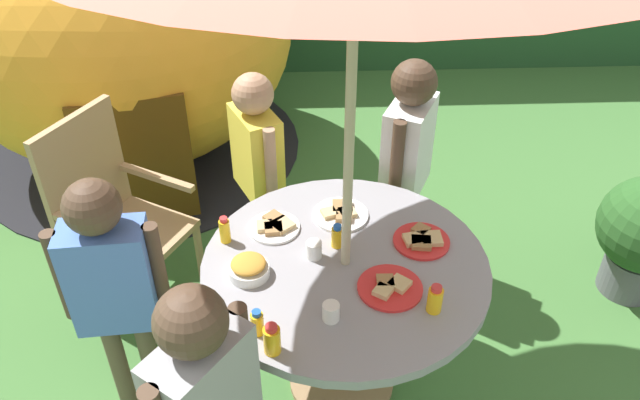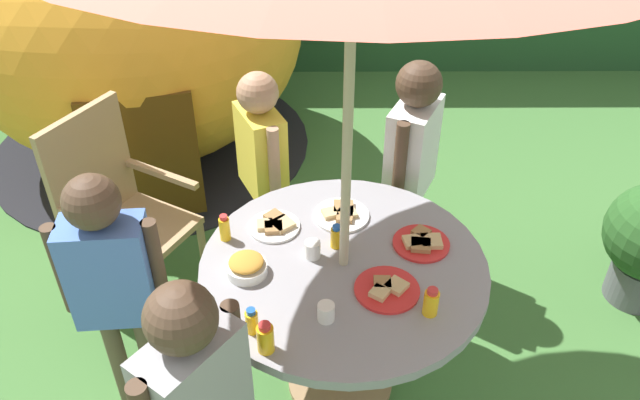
% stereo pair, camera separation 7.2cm
% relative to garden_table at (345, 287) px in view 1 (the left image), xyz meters
% --- Properties ---
extents(ground_plane, '(10.00, 10.00, 0.02)m').
position_rel_garden_table_xyz_m(ground_plane, '(0.00, 0.00, -0.62)').
color(ground_plane, '#3D6B33').
extents(garden_table, '(1.13, 1.13, 0.75)m').
position_rel_garden_table_xyz_m(garden_table, '(0.00, 0.00, 0.00)').
color(garden_table, '#93704C').
rests_on(garden_table, ground_plane).
extents(wooden_chair, '(0.65, 0.65, 1.04)m').
position_rel_garden_table_xyz_m(wooden_chair, '(-1.08, 0.61, -0.05)').
color(wooden_chair, tan).
rests_on(wooden_chair, ground_plane).
extents(dome_tent, '(2.64, 2.64, 1.77)m').
position_rel_garden_table_xyz_m(dome_tent, '(-1.27, 2.06, 0.26)').
color(dome_tent, orange).
rests_on(dome_tent, ground_plane).
extents(child_in_white_shirt, '(0.30, 0.39, 1.25)m').
position_rel_garden_table_xyz_m(child_in_white_shirt, '(0.36, 0.74, 0.18)').
color(child_in_white_shirt, '#3F3F47').
rests_on(child_in_white_shirt, ground_plane).
extents(child_in_yellow_shirt, '(0.28, 0.37, 1.17)m').
position_rel_garden_table_xyz_m(child_in_yellow_shirt, '(-0.38, 0.81, 0.13)').
color(child_in_yellow_shirt, '#3F3F47').
rests_on(child_in_yellow_shirt, ground_plane).
extents(child_in_blue_shirt, '(0.41, 0.21, 1.21)m').
position_rel_garden_table_xyz_m(child_in_blue_shirt, '(-0.89, -0.07, 0.16)').
color(child_in_blue_shirt, brown).
rests_on(child_in_blue_shirt, ground_plane).
extents(child_in_grey_shirt, '(0.34, 0.37, 1.24)m').
position_rel_garden_table_xyz_m(child_in_grey_shirt, '(-0.48, -0.64, 0.18)').
color(child_in_grey_shirt, '#3F3F47').
rests_on(child_in_grey_shirt, ground_plane).
extents(snack_bowl, '(0.16, 0.16, 0.08)m').
position_rel_garden_table_xyz_m(snack_bowl, '(-0.37, -0.05, 0.17)').
color(snack_bowl, white).
rests_on(snack_bowl, garden_table).
extents(plate_mid_right, '(0.23, 0.23, 0.03)m').
position_rel_garden_table_xyz_m(plate_mid_right, '(0.32, 0.11, 0.15)').
color(plate_mid_right, red).
rests_on(plate_mid_right, garden_table).
extents(plate_center_back, '(0.24, 0.24, 0.03)m').
position_rel_garden_table_xyz_m(plate_center_back, '(0.00, 0.29, 0.15)').
color(plate_center_back, white).
rests_on(plate_center_back, garden_table).
extents(plate_far_right, '(0.25, 0.25, 0.03)m').
position_rel_garden_table_xyz_m(plate_far_right, '(0.16, -0.15, 0.14)').
color(plate_far_right, red).
rests_on(plate_far_right, garden_table).
extents(plate_center_front, '(0.22, 0.22, 0.03)m').
position_rel_garden_table_xyz_m(plate_center_front, '(-0.28, 0.22, 0.15)').
color(plate_center_front, white).
rests_on(plate_center_front, garden_table).
extents(juice_bottle_near_left, '(0.05, 0.05, 0.11)m').
position_rel_garden_table_xyz_m(juice_bottle_near_left, '(-0.33, -0.34, 0.18)').
color(juice_bottle_near_left, yellow).
rests_on(juice_bottle_near_left, garden_table).
extents(juice_bottle_near_right, '(0.04, 0.04, 0.12)m').
position_rel_garden_table_xyz_m(juice_bottle_near_right, '(-0.48, 0.15, 0.19)').
color(juice_bottle_near_right, yellow).
rests_on(juice_bottle_near_right, garden_table).
extents(juice_bottle_far_left, '(0.06, 0.06, 0.12)m').
position_rel_garden_table_xyz_m(juice_bottle_far_left, '(0.30, -0.26, 0.19)').
color(juice_bottle_far_left, yellow).
rests_on(juice_bottle_far_left, garden_table).
extents(juice_bottle_mid_left, '(0.06, 0.06, 0.12)m').
position_rel_garden_table_xyz_m(juice_bottle_mid_left, '(-0.28, -0.43, 0.19)').
color(juice_bottle_mid_left, yellow).
rests_on(juice_bottle_mid_left, garden_table).
extents(juice_bottle_front_edge, '(0.05, 0.05, 0.11)m').
position_rel_garden_table_xyz_m(juice_bottle_front_edge, '(-0.03, 0.10, 0.18)').
color(juice_bottle_front_edge, yellow).
rests_on(juice_bottle_front_edge, garden_table).
extents(cup_near, '(0.06, 0.06, 0.07)m').
position_rel_garden_table_xyz_m(cup_near, '(-0.12, 0.04, 0.17)').
color(cup_near, white).
rests_on(cup_near, garden_table).
extents(cup_far, '(0.06, 0.06, 0.07)m').
position_rel_garden_table_xyz_m(cup_far, '(-0.07, -0.29, 0.17)').
color(cup_far, white).
rests_on(cup_far, garden_table).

